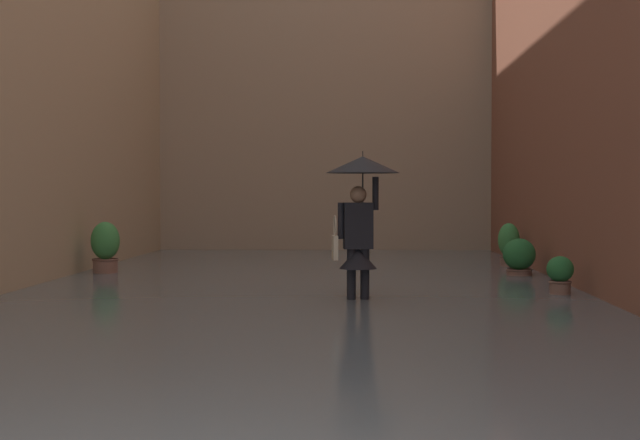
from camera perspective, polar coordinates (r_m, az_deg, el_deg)
ground_plane at (r=13.88m, az=-1.27°, el=-4.82°), size 60.00×60.00×0.00m
flood_water at (r=13.87m, az=-1.27°, el=-4.51°), size 8.93×25.24×0.15m
building_facade_far at (r=24.54m, az=0.35°, el=9.76°), size 11.73×1.80×10.05m
person_wading at (r=12.59m, az=2.42°, el=1.15°), size 0.98×0.98×2.11m
potted_plant_mid_left at (r=13.67m, az=14.14°, el=-3.36°), size 0.38×0.38×0.68m
potted_plant_far_left at (r=18.61m, az=11.21°, el=-1.57°), size 0.41×0.41×0.98m
potted_plant_near_right at (r=17.19m, az=-12.69°, el=-1.75°), size 0.50×0.50×1.05m
potted_plant_near_left at (r=16.66m, az=11.81°, el=-2.31°), size 0.56×0.56×0.78m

